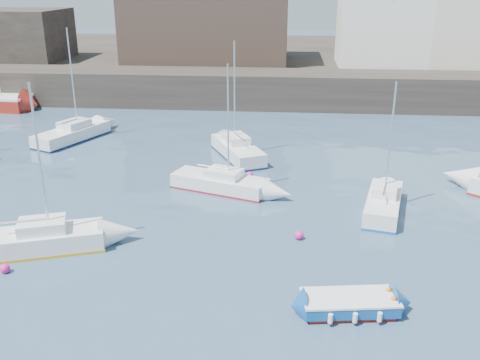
# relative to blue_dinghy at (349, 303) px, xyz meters

# --- Properties ---
(quay_wall) EXTENTS (90.00, 5.00, 3.00)m
(quay_wall) POSITION_rel_blue_dinghy_xyz_m (-4.54, 31.56, 1.15)
(quay_wall) COLOR #28231E
(quay_wall) RESTS_ON ground
(land_strip) EXTENTS (90.00, 32.00, 2.80)m
(land_strip) POSITION_rel_blue_dinghy_xyz_m (-4.54, 49.56, 1.05)
(land_strip) COLOR #28231E
(land_strip) RESTS_ON ground
(bldg_east_d) EXTENTS (11.14, 11.14, 8.95)m
(bldg_east_d) POSITION_rel_blue_dinghy_xyz_m (6.46, 38.06, 7.02)
(bldg_east_d) COLOR white
(bldg_east_d) RESTS_ON land_strip
(warehouse) EXTENTS (16.40, 10.40, 7.60)m
(warehouse) POSITION_rel_blue_dinghy_xyz_m (-10.54, 39.56, 6.27)
(warehouse) COLOR #3D2D26
(warehouse) RESTS_ON land_strip
(blue_dinghy) EXTENTS (3.45, 1.96, 0.62)m
(blue_dinghy) POSITION_rel_blue_dinghy_xyz_m (0.00, 0.00, 0.00)
(blue_dinghy) COLOR maroon
(blue_dinghy) RESTS_ON ground
(sailboat_a) EXTENTS (5.76, 3.46, 7.13)m
(sailboat_a) POSITION_rel_blue_dinghy_xyz_m (-12.63, 3.36, 0.15)
(sailboat_a) COLOR white
(sailboat_a) RESTS_ON ground
(sailboat_b) EXTENTS (5.58, 3.37, 6.84)m
(sailboat_b) POSITION_rel_blue_dinghy_xyz_m (-5.81, 10.86, 0.10)
(sailboat_b) COLOR white
(sailboat_b) RESTS_ON ground
(sailboat_c) EXTENTS (2.64, 5.07, 6.38)m
(sailboat_c) POSITION_rel_blue_dinghy_xyz_m (2.53, 8.70, 0.14)
(sailboat_c) COLOR white
(sailboat_c) RESTS_ON ground
(sailboat_f) EXTENTS (4.04, 5.80, 7.26)m
(sailboat_f) POSITION_rel_blue_dinghy_xyz_m (-5.42, 16.60, 0.16)
(sailboat_f) COLOR white
(sailboat_f) RESTS_ON ground
(sailboat_h) EXTENTS (4.13, 6.24, 7.69)m
(sailboat_h) POSITION_rel_blue_dinghy_xyz_m (-17.41, 19.36, 0.15)
(sailboat_h) COLOR white
(sailboat_h) RESTS_ON ground
(buoy_near) EXTENTS (0.39, 0.39, 0.39)m
(buoy_near) POSITION_rel_blue_dinghy_xyz_m (-13.17, 1.49, -0.35)
(buoy_near) COLOR #E11F8B
(buoy_near) RESTS_ON ground
(buoy_mid) EXTENTS (0.41, 0.41, 0.41)m
(buoy_mid) POSITION_rel_blue_dinghy_xyz_m (-1.64, 5.39, -0.35)
(buoy_mid) COLOR #E11F8B
(buoy_mid) RESTS_ON ground
(buoy_far) EXTENTS (0.41, 0.41, 0.41)m
(buoy_far) POSITION_rel_blue_dinghy_xyz_m (-4.36, 12.86, -0.35)
(buoy_far) COLOR #E11F8B
(buoy_far) RESTS_ON ground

